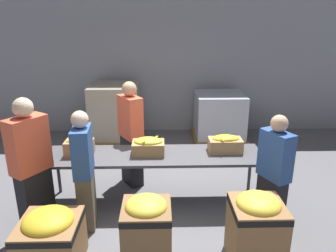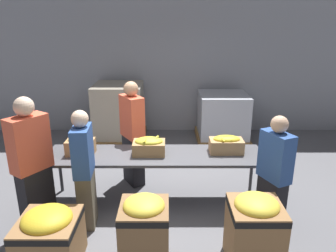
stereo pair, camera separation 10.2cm
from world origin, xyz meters
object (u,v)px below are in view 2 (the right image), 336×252
at_px(volunteer_2, 31,167).
at_px(volunteer_3, 83,171).
at_px(pallet_stack_0, 221,118).
at_px(pallet_stack_1, 118,113).
at_px(banana_box_2, 225,144).
at_px(donation_bin_1, 144,230).
at_px(banana_box_0, 79,145).
at_px(volunteer_1, 132,135).
at_px(volunteer_0, 272,176).
at_px(sorting_table, 154,157).
at_px(banana_box_1, 148,146).
at_px(donation_bin_0, 48,236).
at_px(donation_bin_2, 253,229).

relative_size(volunteer_2, volunteer_3, 1.12).
relative_size(pallet_stack_0, pallet_stack_1, 0.89).
bearing_deg(banana_box_2, donation_bin_1, -128.42).
bearing_deg(donation_bin_1, banana_box_0, 126.98).
bearing_deg(pallet_stack_1, volunteer_1, -75.68).
height_order(banana_box_2, volunteer_1, volunteer_1).
height_order(banana_box_0, volunteer_0, volunteer_0).
height_order(volunteer_2, pallet_stack_1, volunteer_2).
distance_m(banana_box_2, volunteer_3, 2.03).
distance_m(sorting_table, volunteer_0, 1.66).
relative_size(banana_box_1, donation_bin_0, 0.66).
bearing_deg(donation_bin_1, pallet_stack_0, 69.47).
height_order(banana_box_0, volunteer_3, volunteer_3).
bearing_deg(donation_bin_0, banana_box_1, 52.12).
bearing_deg(pallet_stack_0, donation_bin_2, -93.90).
relative_size(banana_box_0, donation_bin_0, 0.56).
xyz_separation_m(donation_bin_1, pallet_stack_0, (1.48, 3.94, 0.07)).
bearing_deg(donation_bin_0, volunteer_2, 119.42).
bearing_deg(donation_bin_1, sorting_table, 87.17).
bearing_deg(volunteer_0, donation_bin_0, 78.53).
bearing_deg(donation_bin_1, donation_bin_0, 180.00).
bearing_deg(donation_bin_2, volunteer_1, 128.31).
distance_m(volunteer_0, donation_bin_0, 2.74).
xyz_separation_m(volunteer_2, donation_bin_0, (0.39, -0.69, -0.52)).
relative_size(banana_box_1, pallet_stack_0, 0.41).
bearing_deg(donation_bin_1, donation_bin_2, -0.00).
bearing_deg(volunteer_1, pallet_stack_1, 162.76).
xyz_separation_m(volunteer_1, volunteer_3, (-0.50, -1.17, -0.06)).
relative_size(banana_box_2, donation_bin_2, 0.56).
bearing_deg(pallet_stack_0, volunteer_3, -125.74).
relative_size(banana_box_1, banana_box_2, 0.95).
xyz_separation_m(banana_box_0, donation_bin_0, (-0.05, -1.33, -0.54)).
relative_size(banana_box_0, banana_box_2, 0.82).
bearing_deg(volunteer_0, sorting_table, 40.56).
xyz_separation_m(volunteer_1, donation_bin_2, (1.52, -1.93, -0.40)).
height_order(volunteer_3, pallet_stack_1, volunteer_3).
distance_m(volunteer_2, volunteer_3, 0.64).
bearing_deg(banana_box_1, volunteer_2, -155.48).
xyz_separation_m(banana_box_1, pallet_stack_1, (-0.82, 2.62, -0.28)).
bearing_deg(donation_bin_0, donation_bin_1, 0.00).
relative_size(banana_box_0, pallet_stack_1, 0.31).
relative_size(sorting_table, donation_bin_2, 3.64).
height_order(volunteer_0, volunteer_1, volunteer_1).
xyz_separation_m(sorting_table, pallet_stack_1, (-0.90, 2.64, -0.11)).
bearing_deg(volunteer_3, pallet_stack_1, -3.93).
xyz_separation_m(banana_box_0, banana_box_2, (2.11, 0.06, -0.01)).
relative_size(banana_box_0, volunteer_0, 0.25).
distance_m(volunteer_1, donation_bin_0, 2.12).
height_order(sorting_table, banana_box_1, banana_box_1).
bearing_deg(volunteer_0, donation_bin_1, 86.85).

